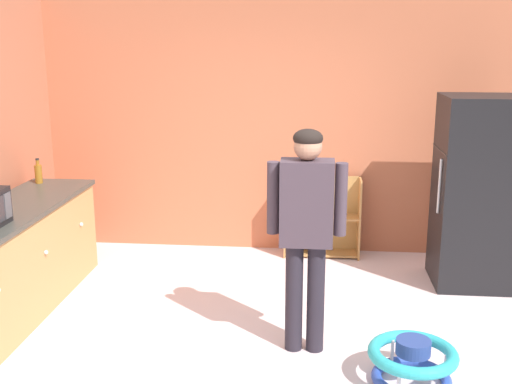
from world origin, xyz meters
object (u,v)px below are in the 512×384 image
at_px(standing_person, 306,221).
at_px(baby_walker, 412,362).
at_px(kitchen_counter, 11,263).
at_px(amber_bottle, 38,173).
at_px(refrigerator, 476,192).
at_px(bookshelf, 317,222).

bearing_deg(standing_person, baby_walker, -29.26).
relative_size(kitchen_counter, amber_bottle, 9.91).
xyz_separation_m(kitchen_counter, refrigerator, (4.00, 1.09, 0.44)).
height_order(refrigerator, amber_bottle, refrigerator).
xyz_separation_m(refrigerator, standing_person, (-1.54, -1.49, 0.11)).
xyz_separation_m(refrigerator, amber_bottle, (-4.17, -0.08, 0.11)).
xyz_separation_m(kitchen_counter, baby_walker, (3.20, -0.81, -0.29)).
relative_size(standing_person, amber_bottle, 6.79).
bearing_deg(standing_person, bookshelf, 87.80).
height_order(kitchen_counter, amber_bottle, amber_bottle).
bearing_deg(kitchen_counter, amber_bottle, 99.39).
xyz_separation_m(kitchen_counter, bookshelf, (2.54, 1.76, -0.09)).
bearing_deg(refrigerator, amber_bottle, -178.93).
bearing_deg(amber_bottle, refrigerator, 1.07).
distance_m(kitchen_counter, amber_bottle, 1.17).
distance_m(kitchen_counter, refrigerator, 4.17).
bearing_deg(amber_bottle, kitchen_counter, -80.61).
xyz_separation_m(bookshelf, standing_person, (-0.08, -2.15, 0.64)).
xyz_separation_m(bookshelf, amber_bottle, (-2.71, -0.74, 0.64)).
height_order(kitchen_counter, standing_person, standing_person).
bearing_deg(refrigerator, baby_walker, -112.90).
relative_size(refrigerator, standing_person, 1.07).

